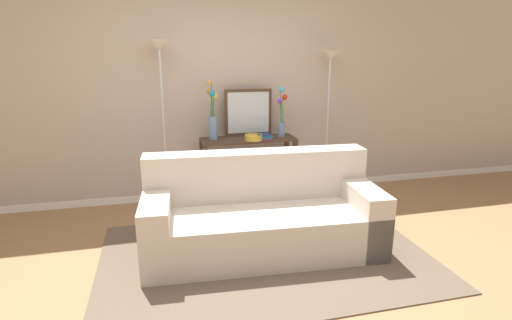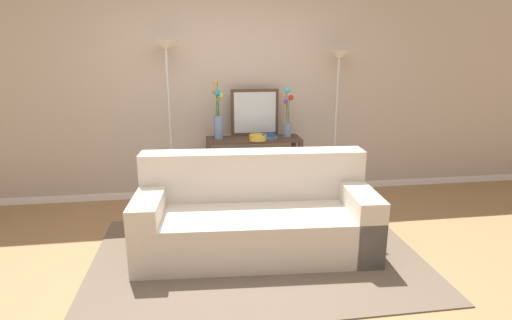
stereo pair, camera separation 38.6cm
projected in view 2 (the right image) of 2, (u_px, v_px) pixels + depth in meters
The scene contains 13 objects.
ground_plane at pixel (241, 276), 3.30m from camera, with size 16.00×16.00×0.02m, color #9E754C.
back_wall at pixel (222, 89), 4.86m from camera, with size 12.00×0.15×2.67m.
area_rug at pixel (257, 256), 3.58m from camera, with size 2.89×1.92×0.01m.
couch at pixel (255, 217), 3.65m from camera, with size 2.15×1.00×0.88m.
console_table at pixel (254, 158), 4.78m from camera, with size 1.12×0.38×0.79m.
floor_lamp_left at pixel (167, 78), 4.44m from camera, with size 0.28×0.28×1.90m.
floor_lamp_right at pixel (338, 84), 4.73m from camera, with size 0.28×0.28×1.79m.
wall_mirror at pixel (255, 112), 4.80m from camera, with size 0.57×0.02×0.56m.
vase_tall_flowers at pixel (218, 116), 4.62m from camera, with size 0.12×0.13×0.68m.
vase_short_flowers at pixel (288, 118), 4.71m from camera, with size 0.12×0.11×0.60m.
fruit_bowl at pixel (258, 137), 4.60m from camera, with size 0.21×0.21×0.07m.
book_stack at pixel (269, 137), 4.64m from camera, with size 0.18×0.16×0.06m.
book_row_under_console at pixel (234, 198), 4.88m from camera, with size 0.41×0.18×0.12m.
Camera 2 is at (-0.30, -2.92, 1.78)m, focal length 28.01 mm.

